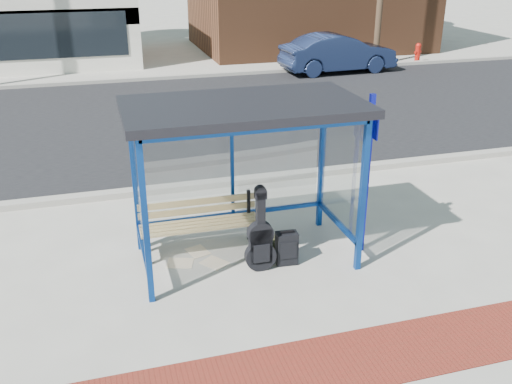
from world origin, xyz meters
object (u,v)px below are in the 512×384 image
object	(u,v)px
bench	(200,221)
fire_hydrant	(418,52)
backpack	(273,248)
parked_car	(338,53)
suitcase	(287,248)
guitar_bag	(260,242)

from	to	relation	value
bench	fire_hydrant	bearing A→B (deg)	49.47
backpack	parked_car	size ratio (longest dim) A/B	0.08
bench	suitcase	distance (m)	1.41
bench	guitar_bag	distance (m)	1.11
fire_hydrant	parked_car	bearing A→B (deg)	-166.92
bench	parked_car	bearing A→B (deg)	58.90
backpack	parked_car	xyz separation A→B (m)	(6.59, 12.64, 0.54)
bench	backpack	size ratio (longest dim) A/B	5.35
suitcase	backpack	size ratio (longest dim) A/B	1.62
backpack	guitar_bag	bearing A→B (deg)	-141.58
suitcase	fire_hydrant	world-z (taller)	fire_hydrant
suitcase	fire_hydrant	size ratio (longest dim) A/B	0.71
bench	suitcase	xyz separation A→B (m)	(1.15, -0.79, -0.23)
backpack	suitcase	bearing A→B (deg)	-63.68
parked_car	guitar_bag	bearing A→B (deg)	149.01
backpack	bench	bearing A→B (deg)	143.62
suitcase	guitar_bag	bearing A→B (deg)	-168.11
backpack	parked_car	world-z (taller)	parked_car
suitcase	fire_hydrant	distance (m)	17.24
suitcase	parked_car	xyz separation A→B (m)	(6.44, 12.86, 0.45)
guitar_bag	suitcase	distance (m)	0.47
suitcase	backpack	xyz separation A→B (m)	(-0.15, 0.22, -0.09)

